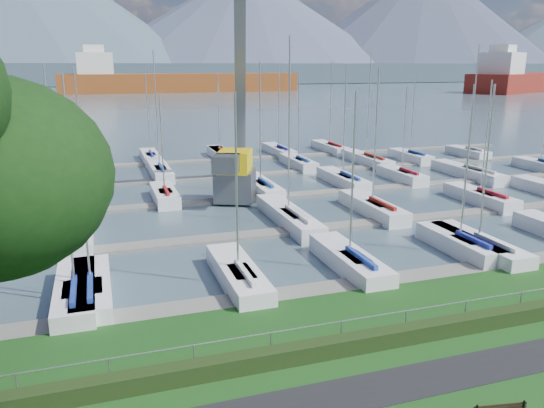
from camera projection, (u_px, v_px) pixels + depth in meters
name	position (u px, v px, depth m)	size (l,w,h in m)	color
path	(401.00, 384.00, 19.17)	(160.00, 2.00, 0.04)	black
water	(115.00, 89.00, 260.84)	(800.00, 540.00, 0.20)	#455965
hedge	(368.00, 341.00, 21.47)	(80.00, 0.70, 0.70)	black
fence	(364.00, 318.00, 21.62)	(0.04, 0.04, 80.00)	gray
foothill	(109.00, 73.00, 323.51)	(900.00, 80.00, 12.00)	#40515E
mountains	(112.00, 14.00, 383.91)	(1190.00, 360.00, 115.00)	#3E455B
docks	(222.00, 201.00, 45.87)	(90.00, 41.60, 0.25)	gray
crane	(236.00, 135.00, 45.51)	(6.18, 13.48, 22.35)	#56595E
cargo_ship_mid	(171.00, 83.00, 228.29)	(101.04, 19.21, 21.50)	brown
cargo_ship_east	(524.00, 82.00, 234.87)	(82.20, 50.70, 21.50)	maroon
sailboat_fleet	(188.00, 134.00, 46.01)	(75.43, 49.84, 13.75)	maroon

